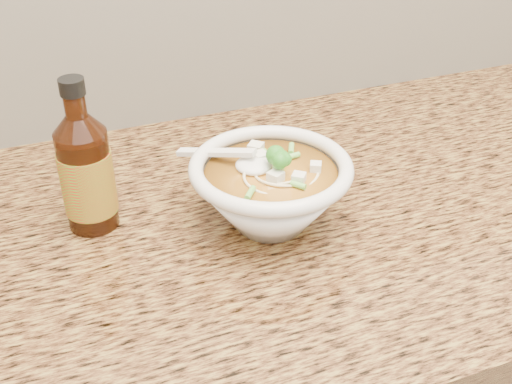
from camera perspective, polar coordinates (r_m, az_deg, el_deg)
name	(u,v)px	position (r m, az deg, el deg)	size (l,w,h in m)	color
counter_slab	(336,205)	(0.92, 7.16, -1.14)	(4.00, 0.68, 0.04)	olive
soup_bowl	(270,192)	(0.82, 1.29, -0.01)	(0.21, 0.21, 0.12)	silver
hot_sauce_bottle	(87,173)	(0.83, -14.83, 1.61)	(0.08, 0.08, 0.20)	#3D1808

